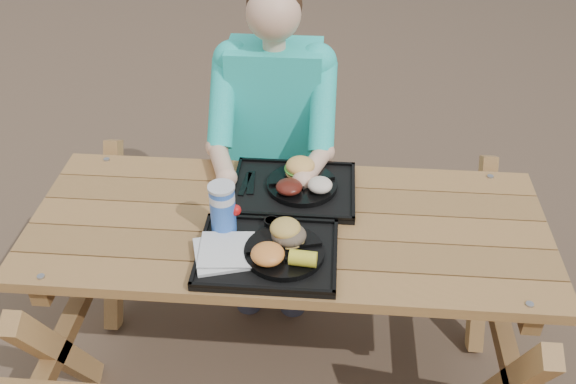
{
  "coord_description": "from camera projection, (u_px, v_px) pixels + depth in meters",
  "views": [
    {
      "loc": [
        0.14,
        -1.73,
        2.15
      ],
      "look_at": [
        0.0,
        0.0,
        0.88
      ],
      "focal_mm": 40.0,
      "sensor_mm": 36.0,
      "label": 1
    }
  ],
  "objects": [
    {
      "name": "potato_salad",
      "position": [
        320.0,
        185.0,
        2.3
      ],
      "size": [
        0.09,
        0.09,
        0.05
      ],
      "primitive_type": "ellipsoid",
      "color": "silver",
      "rests_on": "plate_far"
    },
    {
      "name": "burger",
      "position": [
        300.0,
        163.0,
        2.37
      ],
      "size": [
        0.11,
        0.11,
        0.1
      ],
      "primitive_type": null,
      "color": "#F6B057",
      "rests_on": "plate_far"
    },
    {
      "name": "ground",
      "position": [
        288.0,
        362.0,
        2.67
      ],
      "size": [
        60.0,
        60.0,
        0.0
      ],
      "primitive_type": "plane",
      "color": "#999999",
      "rests_on": "ground"
    },
    {
      "name": "tray_far",
      "position": [
        294.0,
        190.0,
        2.36
      ],
      "size": [
        0.45,
        0.35,
        0.02
      ],
      "primitive_type": "cube",
      "color": "black",
      "rests_on": "picnic_table"
    },
    {
      "name": "cutlery_far",
      "position": [
        251.0,
        183.0,
        2.38
      ],
      "size": [
        0.04,
        0.15,
        0.01
      ],
      "primitive_type": "cube",
      "rotation": [
        0.0,
        0.0,
        0.08
      ],
      "color": "black",
      "rests_on": "tray_far"
    },
    {
      "name": "diner",
      "position": [
        276.0,
        153.0,
        2.79
      ],
      "size": [
        0.48,
        0.84,
        1.28
      ],
      "primitive_type": null,
      "color": "#1BBFAE",
      "rests_on": "ground"
    },
    {
      "name": "corn_cob",
      "position": [
        303.0,
        258.0,
        1.98
      ],
      "size": [
        0.09,
        0.09,
        0.05
      ],
      "primitive_type": null,
      "rotation": [
        0.0,
        0.0,
        -0.09
      ],
      "color": "yellow",
      "rests_on": "plate_near"
    },
    {
      "name": "baked_beans",
      "position": [
        289.0,
        187.0,
        2.29
      ],
      "size": [
        0.1,
        0.1,
        0.04
      ],
      "primitive_type": "ellipsoid",
      "color": "#521710",
      "rests_on": "plate_far"
    },
    {
      "name": "picnic_table",
      "position": [
        288.0,
        298.0,
        2.45
      ],
      "size": [
        1.8,
        1.49,
        0.75
      ],
      "primitive_type": null,
      "color": "#999999",
      "rests_on": "ground"
    },
    {
      "name": "condiment_mustard",
      "position": [
        288.0,
        226.0,
        2.16
      ],
      "size": [
        0.04,
        0.04,
        0.03
      ],
      "primitive_type": "cylinder",
      "color": "yellow",
      "rests_on": "tray_near"
    },
    {
      "name": "plate_far",
      "position": [
        302.0,
        185.0,
        2.36
      ],
      "size": [
        0.26,
        0.26,
        0.02
      ],
      "primitive_type": "cylinder",
      "color": "black",
      "rests_on": "tray_far"
    },
    {
      "name": "mac_cheese",
      "position": [
        268.0,
        254.0,
        1.99
      ],
      "size": [
        0.11,
        0.11,
        0.05
      ],
      "primitive_type": "ellipsoid",
      "color": "#F59740",
      "rests_on": "plate_near"
    },
    {
      "name": "condiment_bbq",
      "position": [
        272.0,
        224.0,
        2.17
      ],
      "size": [
        0.05,
        0.05,
        0.03
      ],
      "primitive_type": "cylinder",
      "color": "#331005",
      "rests_on": "tray_near"
    },
    {
      "name": "tray_near",
      "position": [
        268.0,
        255.0,
        2.08
      ],
      "size": [
        0.45,
        0.35,
        0.02
      ],
      "primitive_type": "cube",
      "color": "black",
      "rests_on": "picnic_table"
    },
    {
      "name": "plate_near",
      "position": [
        284.0,
        252.0,
        2.06
      ],
      "size": [
        0.26,
        0.26,
        0.02
      ],
      "primitive_type": "cylinder",
      "color": "black",
      "rests_on": "tray_near"
    },
    {
      "name": "soda_cup",
      "position": [
        223.0,
        210.0,
        2.11
      ],
      "size": [
        0.08,
        0.08,
        0.17
      ],
      "primitive_type": "cylinder",
      "color": "blue",
      "rests_on": "tray_near"
    },
    {
      "name": "napkin_stack",
      "position": [
        223.0,
        253.0,
        2.05
      ],
      "size": [
        0.22,
        0.22,
        0.02
      ],
      "primitive_type": "cube",
      "rotation": [
        0.0,
        0.0,
        0.29
      ],
      "color": "silver",
      "rests_on": "tray_near"
    },
    {
      "name": "sandwich",
      "position": [
        289.0,
        227.0,
        2.06
      ],
      "size": [
        0.11,
        0.11,
        0.11
      ],
      "primitive_type": null,
      "color": "gold",
      "rests_on": "plate_near"
    }
  ]
}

